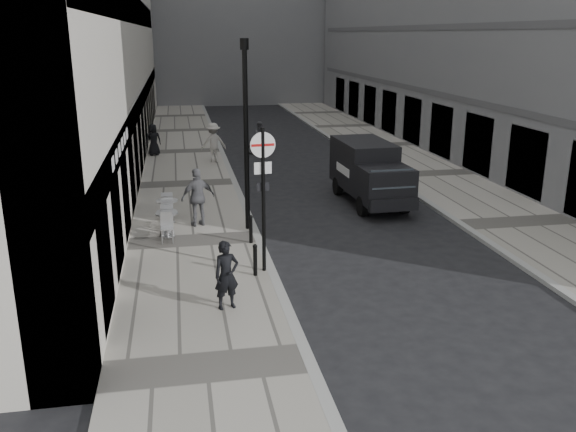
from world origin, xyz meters
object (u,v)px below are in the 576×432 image
at_px(walking_man, 227,275).
at_px(sign_post, 263,181).
at_px(lamppost, 246,127).
at_px(cyclist, 261,141).
at_px(panel_van, 369,170).

height_order(walking_man, sign_post, sign_post).
relative_size(sign_post, lamppost, 0.64).
distance_m(sign_post, cyclist, 17.57).
bearing_deg(walking_man, panel_van, 38.39).
bearing_deg(walking_man, lamppost, 62.37).
xyz_separation_m(walking_man, panel_van, (6.18, 8.76, 0.36)).
bearing_deg(lamppost, panel_van, 29.20).
xyz_separation_m(lamppost, panel_van, (5.00, 2.79, -2.18)).
bearing_deg(lamppost, sign_post, -90.00).
distance_m(sign_post, panel_van, 8.37).
relative_size(walking_man, cyclist, 0.94).
relative_size(sign_post, cyclist, 2.22).
bearing_deg(lamppost, walking_man, -101.20).
relative_size(panel_van, cyclist, 2.83).
bearing_deg(cyclist, sign_post, -117.12).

